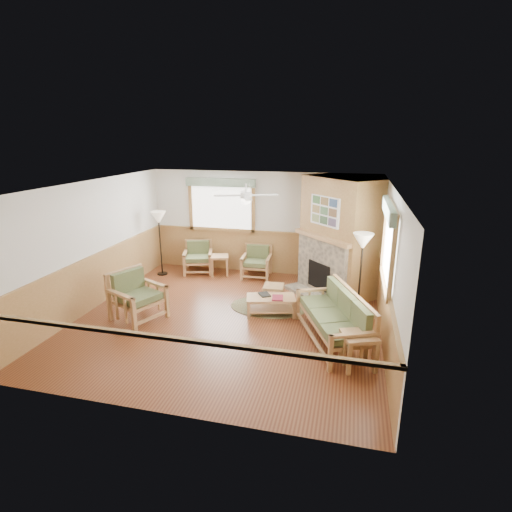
% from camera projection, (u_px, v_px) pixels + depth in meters
% --- Properties ---
extents(floor, '(6.00, 6.00, 0.01)m').
position_uv_depth(floor, '(229.00, 318.00, 8.16)').
color(floor, brown).
rests_on(floor, ground).
extents(ceiling, '(6.00, 6.00, 0.01)m').
position_uv_depth(ceiling, '(226.00, 185.00, 7.38)').
color(ceiling, white).
rests_on(ceiling, floor).
extents(wall_back, '(6.00, 0.02, 2.70)m').
position_uv_depth(wall_back, '(262.00, 223.00, 10.56)').
color(wall_back, silver).
rests_on(wall_back, floor).
extents(wall_front, '(6.00, 0.02, 2.70)m').
position_uv_depth(wall_front, '(155.00, 322.00, 4.98)').
color(wall_front, silver).
rests_on(wall_front, floor).
extents(wall_left, '(0.02, 6.00, 2.70)m').
position_uv_depth(wall_left, '(92.00, 245.00, 8.45)').
color(wall_left, silver).
rests_on(wall_left, floor).
extents(wall_right, '(0.02, 6.00, 2.70)m').
position_uv_depth(wall_right, '(389.00, 266.00, 7.09)').
color(wall_right, silver).
rests_on(wall_right, floor).
extents(wainscot, '(6.00, 6.00, 1.10)m').
position_uv_depth(wainscot, '(228.00, 293.00, 8.00)').
color(wainscot, '#A27742').
rests_on(wainscot, floor).
extents(fireplace, '(3.11, 3.11, 2.70)m').
position_uv_depth(fireplace, '(339.00, 236.00, 9.21)').
color(fireplace, '#A27742').
rests_on(fireplace, floor).
extents(window_back, '(1.90, 0.16, 1.50)m').
position_uv_depth(window_back, '(221.00, 177.00, 10.43)').
color(window_back, white).
rests_on(window_back, wall_back).
extents(window_right, '(0.16, 1.90, 1.50)m').
position_uv_depth(window_right, '(394.00, 202.00, 6.57)').
color(window_right, white).
rests_on(window_right, wall_right).
extents(ceiling_fan, '(1.59, 1.59, 0.36)m').
position_uv_depth(ceiling_fan, '(246.00, 186.00, 7.60)').
color(ceiling_fan, white).
rests_on(ceiling_fan, ceiling).
extents(sofa, '(2.15, 1.53, 0.91)m').
position_uv_depth(sofa, '(332.00, 317.00, 7.15)').
color(sofa, tan).
rests_on(sofa, floor).
extents(armchair_back_left, '(0.92, 0.92, 0.83)m').
position_uv_depth(armchair_back_left, '(198.00, 257.00, 10.79)').
color(armchair_back_left, tan).
rests_on(armchair_back_left, floor).
extents(armchair_back_right, '(0.77, 0.77, 0.82)m').
position_uv_depth(armchair_back_right, '(256.00, 262.00, 10.42)').
color(armchair_back_right, tan).
rests_on(armchair_back_right, floor).
extents(armchair_left, '(1.15, 1.15, 0.98)m').
position_uv_depth(armchair_left, '(138.00, 296.00, 8.00)').
color(armchair_left, tan).
rests_on(armchair_left, floor).
extents(coffee_table, '(1.09, 0.74, 0.40)m').
position_uv_depth(coffee_table, '(271.00, 306.00, 8.26)').
color(coffee_table, tan).
rests_on(coffee_table, floor).
extents(end_table_chairs, '(0.58, 0.57, 0.52)m').
position_uv_depth(end_table_chairs, '(220.00, 265.00, 10.66)').
color(end_table_chairs, tan).
rests_on(end_table_chairs, floor).
extents(end_table_sofa, '(0.65, 0.64, 0.58)m').
position_uv_depth(end_table_sofa, '(358.00, 351.00, 6.37)').
color(end_table_sofa, tan).
rests_on(end_table_sofa, floor).
extents(footstool, '(0.47, 0.47, 0.38)m').
position_uv_depth(footstool, '(273.00, 293.00, 8.93)').
color(footstool, tan).
rests_on(footstool, floor).
extents(braided_rug, '(2.18, 2.18, 0.01)m').
position_uv_depth(braided_rug, '(268.00, 307.00, 8.67)').
color(braided_rug, brown).
rests_on(braided_rug, floor).
extents(floor_lamp_left, '(0.47, 0.47, 1.72)m').
position_uv_depth(floor_lamp_left, '(160.00, 243.00, 10.49)').
color(floor_lamp_left, black).
rests_on(floor_lamp_left, floor).
extents(floor_lamp_right, '(0.40, 0.40, 1.77)m').
position_uv_depth(floor_lamp_right, '(360.00, 276.00, 8.00)').
color(floor_lamp_right, black).
rests_on(floor_lamp_right, floor).
extents(book_red, '(0.26, 0.33, 0.03)m').
position_uv_depth(book_red, '(278.00, 297.00, 8.11)').
color(book_red, maroon).
rests_on(book_red, coffee_table).
extents(book_dark, '(0.31, 0.33, 0.03)m').
position_uv_depth(book_dark, '(264.00, 294.00, 8.29)').
color(book_dark, black).
rests_on(book_dark, coffee_table).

